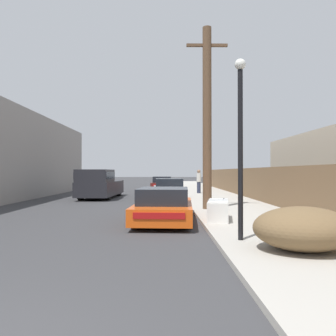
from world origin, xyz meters
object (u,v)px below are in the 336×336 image
pickup_truck (99,184)px  pedestrian (199,181)px  discarded_fridge (218,210)px  parked_sports_car_red (164,206)px  car_parked_far (162,184)px  brush_pile (303,228)px  utility_pole (207,116)px  street_lamp (240,133)px  car_parked_mid (169,189)px

pickup_truck → pedestrian: bearing=-150.4°
discarded_fridge → parked_sports_car_red: (-1.81, 0.32, 0.10)m
pickup_truck → car_parked_far: bearing=-113.4°
parked_sports_car_red → brush_pile: (2.85, -4.59, 0.02)m
discarded_fridge → parked_sports_car_red: parked_sports_car_red is taller
discarded_fridge → utility_pole: (0.06, 3.29, 3.71)m
utility_pole → street_lamp: 6.70m
car_parked_mid → parked_sports_car_red: bearing=-93.4°
discarded_fridge → street_lamp: 3.90m
car_parked_far → utility_pole: bearing=-79.8°
parked_sports_car_red → pedestrian: 13.70m
car_parked_far → pedestrian: 5.57m
car_parked_mid → utility_pole: utility_pole is taller
car_parked_mid → car_parked_far: (-0.46, 8.93, -0.01)m
car_parked_far → pickup_truck: bearing=-113.4°
discarded_fridge → car_parked_mid: (-1.53, 9.64, 0.17)m
utility_pole → pickup_truck: bearing=131.0°
pickup_truck → utility_pole: size_ratio=0.72×
utility_pole → pedestrian: utility_pole is taller
parked_sports_car_red → brush_pile: size_ratio=2.27×
discarded_fridge → street_lamp: street_lamp is taller
pickup_truck → pedestrian: size_ratio=3.24×
parked_sports_car_red → pedestrian: (2.61, 13.45, 0.49)m
car_parked_far → brush_pile: 23.04m
car_parked_mid → brush_pile: 14.15m
street_lamp → pedestrian: (0.80, 16.99, -1.59)m
car_parked_far → street_lamp: street_lamp is taller
discarded_fridge → street_lamp: (-0.00, -3.23, 2.18)m
brush_pile → car_parked_mid: bearing=100.5°
brush_pile → parked_sports_car_red: bearing=121.8°
pickup_truck → utility_pole: utility_pole is taller
pedestrian → street_lamp: bearing=-92.7°
car_parked_mid → car_parked_far: size_ratio=0.99×
car_parked_mid → street_lamp: (1.53, -12.87, 2.01)m
car_parked_far → pickup_truck: 9.22m
parked_sports_car_red → car_parked_far: car_parked_far is taller
pickup_truck → street_lamp: street_lamp is taller
car_parked_far → pedestrian: bearing=-57.3°
pickup_truck → pedestrian: 7.65m
brush_pile → utility_pole: bearing=97.3°
car_parked_mid → street_lamp: size_ratio=1.04×
parked_sports_car_red → utility_pole: size_ratio=0.58×
discarded_fridge → street_lamp: size_ratio=0.42×
car_parked_far → pedestrian: size_ratio=2.53×
discarded_fridge → pickup_truck: size_ratio=0.31×
parked_sports_car_red → car_parked_mid: 9.33m
parked_sports_car_red → street_lamp: street_lamp is taller
street_lamp → brush_pile: (1.04, -1.05, -2.06)m
car_parked_far → utility_pole: (2.05, -15.27, 3.54)m
car_parked_mid → pickup_truck: pickup_truck is taller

